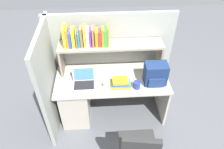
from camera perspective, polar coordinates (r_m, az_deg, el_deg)
name	(u,v)px	position (r m, az deg, el deg)	size (l,w,h in m)	color
ground_plane	(112,111)	(3.61, -0.05, -9.65)	(8.00, 8.00, 0.00)	#595B60
desk	(86,95)	(3.32, -6.81, -5.50)	(1.60, 0.70, 0.73)	beige
cubicle_partition_rear	(110,60)	(3.35, -0.46, 3.89)	(1.84, 0.05, 1.55)	#939991
cubicle_partition_left	(50,81)	(3.09, -15.92, -1.69)	(0.05, 1.06, 1.55)	#939991
overhead_hutch	(111,50)	(3.02, -0.30, 6.45)	(1.44, 0.28, 0.45)	gray
reference_books_on_shelf	(86,37)	(2.90, -6.95, 9.79)	(0.59, 0.19, 0.29)	yellow
laptop	(84,81)	(2.99, -7.38, -1.72)	(0.31, 0.27, 0.22)	#B7BABF
backpack	(156,74)	(2.98, 11.39, 0.10)	(0.30, 0.22, 0.31)	navy
computer_mouse	(63,87)	(3.00, -12.65, -3.34)	(0.06, 0.10, 0.03)	silver
paper_cup	(106,85)	(2.92, -1.59, -2.75)	(0.08, 0.08, 0.09)	white
snack_canister	(137,85)	(2.93, 6.56, -2.72)	(0.10, 0.10, 0.11)	navy
desk_book_stack	(121,83)	(2.95, 2.32, -2.21)	(0.26, 0.18, 0.11)	yellow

